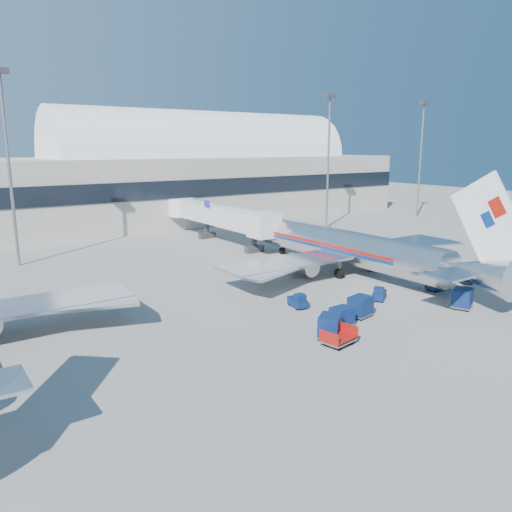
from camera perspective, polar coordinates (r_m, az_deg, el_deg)
ground at (r=47.69m, az=6.06°, el=-4.76°), size 260.00×260.00×0.00m
terminal at (r=91.95m, az=-24.76°, el=7.23°), size 170.00×28.15×21.00m
airliner_main at (r=56.85m, az=10.78°, el=0.93°), size 32.00×37.26×12.07m
jetbridge_near at (r=75.86m, az=-4.86°, el=4.72°), size 4.40×27.50×6.25m
mast_west at (r=65.05m, az=-26.66°, el=11.80°), size 2.00×1.20×22.60m
mast_east at (r=87.97m, az=8.32°, el=12.78°), size 2.00×1.20×22.60m
mast_far_east at (r=106.62m, az=18.40°, el=12.21°), size 2.00×1.20×22.60m
barrier_near at (r=61.72m, az=17.56°, el=-0.88°), size 3.00×0.55×0.90m
barrier_mid at (r=64.33m, az=19.36°, el=-0.49°), size 3.00×0.55×0.90m
barrier_far at (r=66.99m, az=21.02°, el=-0.12°), size 3.00×0.55×0.90m
tug_lead at (r=47.93m, az=13.90°, el=-4.22°), size 2.26×1.95×1.33m
tug_right at (r=52.87m, az=20.05°, el=-2.92°), size 2.60×1.52×1.61m
tug_left at (r=44.59m, az=4.80°, el=-5.14°), size 1.41×2.22×1.34m
cart_train_a at (r=42.87m, az=11.84°, el=-5.63°), size 2.27×1.89×1.77m
cart_train_b at (r=40.41m, az=9.78°, el=-6.81°), size 1.87×1.46×1.59m
cart_train_c at (r=37.88m, az=8.41°, el=-7.92°), size 2.54×2.44×1.78m
cart_solo_near at (r=47.75m, az=22.51°, el=-4.45°), size 2.46×2.20×1.79m
cart_solo_far at (r=56.92m, az=23.12°, el=-2.02°), size 2.00×1.69×1.53m
cart_open_red at (r=36.87m, az=9.44°, el=-9.34°), size 2.67×2.09×0.65m
ramp_worker at (r=52.81m, az=26.93°, el=-3.32°), size 0.76×0.82×1.88m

